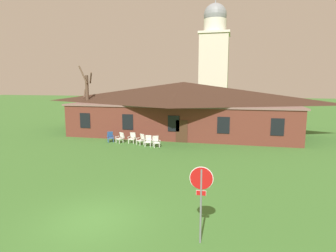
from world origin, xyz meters
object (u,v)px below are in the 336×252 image
lawn_chair_by_porch (110,137)px  lawn_chair_right_end (148,141)px  lawn_chair_middle (141,139)px  lawn_chair_far_side (156,141)px  lawn_chair_near_door (120,137)px  lawn_chair_left_end (132,138)px  stop_sign (201,189)px

lawn_chair_by_porch → lawn_chair_right_end: same height
lawn_chair_middle → lawn_chair_far_side: (1.54, -0.57, 0.00)m
lawn_chair_by_porch → lawn_chair_right_end: bearing=-12.8°
lawn_chair_by_porch → lawn_chair_near_door: same height
lawn_chair_by_porch → lawn_chair_right_end: (4.01, -0.91, 0.00)m
lawn_chair_by_porch → lawn_chair_near_door: 1.11m
lawn_chair_by_porch → lawn_chair_right_end: size_ratio=1.00×
lawn_chair_by_porch → lawn_chair_near_door: size_ratio=1.00×
lawn_chair_far_side → lawn_chair_by_porch: bearing=167.7°
lawn_chair_left_end → lawn_chair_by_porch: bearing=-179.0°
stop_sign → lawn_chair_right_end: size_ratio=2.86×
lawn_chair_near_door → lawn_chair_left_end: size_ratio=1.00×
lawn_chair_right_end → lawn_chair_far_side: size_ratio=1.00×
lawn_chair_middle → lawn_chair_near_door: bearing=171.8°
stop_sign → lawn_chair_far_side: size_ratio=2.86×
lawn_chair_near_door → lawn_chair_right_end: 3.01m
lawn_chair_by_porch → lawn_chair_middle: size_ratio=1.00×
stop_sign → lawn_chair_left_end: size_ratio=2.86×
lawn_chair_left_end → stop_sign: bearing=-61.6°
lawn_chair_middle → stop_sign: bearing=-64.0°
stop_sign → lawn_chair_left_end: 16.98m
stop_sign → lawn_chair_far_side: stop_sign is taller
lawn_chair_near_door → lawn_chair_far_side: 3.76m
lawn_chair_middle → lawn_chair_left_end: bearing=153.8°
lawn_chair_near_door → stop_sign: bearing=-58.1°
lawn_chair_near_door → lawn_chair_middle: bearing=-8.2°
lawn_chair_middle → lawn_chair_far_side: size_ratio=1.00×
lawn_chair_near_door → lawn_chair_right_end: same height
lawn_chair_middle → lawn_chair_right_end: same height
lawn_chair_by_porch → lawn_chair_middle: 3.24m
stop_sign → lawn_chair_far_side: (-5.48, 13.81, -1.44)m
lawn_chair_near_door → lawn_chair_middle: (2.11, -0.30, 0.00)m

